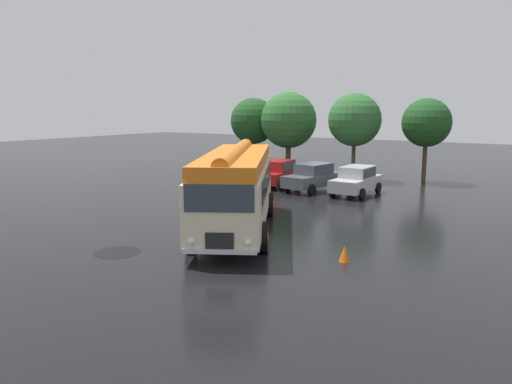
{
  "coord_description": "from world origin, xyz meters",
  "views": [
    {
      "loc": [
        11.74,
        -15.87,
        5.06
      ],
      "look_at": [
        0.05,
        2.06,
        1.4
      ],
      "focal_mm": 35.0,
      "sensor_mm": 36.0,
      "label": 1
    }
  ],
  "objects_px": {
    "car_mid_right": "(356,180)",
    "traffic_cone": "(344,254)",
    "car_near_left": "(278,173)",
    "vintage_bus": "(236,185)",
    "car_mid_left": "(313,177)"
  },
  "relations": [
    {
      "from": "car_near_left",
      "to": "car_mid_right",
      "type": "bearing_deg",
      "value": -2.9
    },
    {
      "from": "vintage_bus",
      "to": "car_mid_left",
      "type": "height_order",
      "value": "vintage_bus"
    },
    {
      "from": "vintage_bus",
      "to": "car_mid_left",
      "type": "relative_size",
      "value": 2.27
    },
    {
      "from": "car_mid_right",
      "to": "traffic_cone",
      "type": "xyz_separation_m",
      "value": [
        4.53,
        -12.3,
        -0.57
      ]
    },
    {
      "from": "vintage_bus",
      "to": "car_near_left",
      "type": "relative_size",
      "value": 2.29
    },
    {
      "from": "car_mid_right",
      "to": "traffic_cone",
      "type": "relative_size",
      "value": 7.64
    },
    {
      "from": "car_near_left",
      "to": "car_mid_right",
      "type": "distance_m",
      "value": 5.49
    },
    {
      "from": "vintage_bus",
      "to": "car_mid_right",
      "type": "distance_m",
      "value": 10.87
    },
    {
      "from": "vintage_bus",
      "to": "car_mid_left",
      "type": "bearing_deg",
      "value": 99.94
    },
    {
      "from": "car_mid_left",
      "to": "car_mid_right",
      "type": "relative_size",
      "value": 1.05
    },
    {
      "from": "car_near_left",
      "to": "car_mid_left",
      "type": "bearing_deg",
      "value": -7.03
    },
    {
      "from": "vintage_bus",
      "to": "car_mid_left",
      "type": "xyz_separation_m",
      "value": [
        -1.88,
        10.73,
        -1.05
      ]
    },
    {
      "from": "car_mid_right",
      "to": "traffic_cone",
      "type": "height_order",
      "value": "car_mid_right"
    },
    {
      "from": "car_near_left",
      "to": "vintage_bus",
      "type": "bearing_deg",
      "value": -67.59
    },
    {
      "from": "vintage_bus",
      "to": "car_near_left",
      "type": "bearing_deg",
      "value": 112.41
    }
  ]
}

